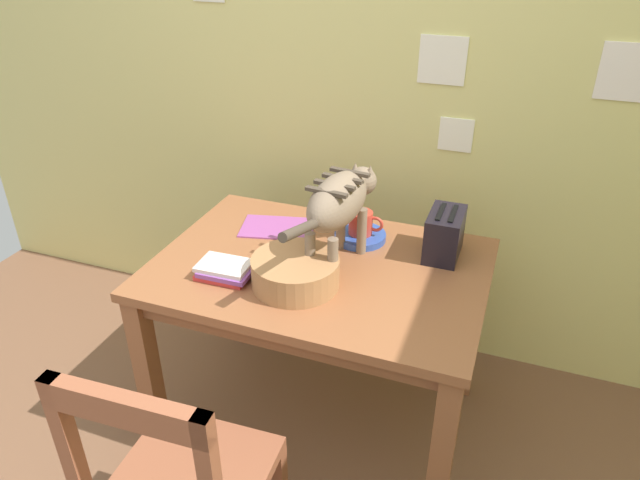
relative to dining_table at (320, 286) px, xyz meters
The scene contains 9 objects.
wall_rear 0.92m from the dining_table, 97.93° to the left, with size 4.29×0.11×2.50m.
dining_table is the anchor object (origin of this frame).
cat 0.34m from the dining_table, 30.37° to the left, with size 0.19×0.63×0.34m.
saucer_bowl 0.26m from the dining_table, 70.22° to the left, with size 0.20×0.20×0.03m, color #3052B4.
coffee_mug 0.29m from the dining_table, 69.46° to the left, with size 0.13×0.09×0.09m.
magazine 0.34m from the dining_table, 142.02° to the left, with size 0.29×0.19×0.01m, color #9B4A94.
book_stack 0.36m from the dining_table, 145.76° to the right, with size 0.19×0.14×0.05m.
wicker_basket 0.21m from the dining_table, 102.44° to the right, with size 0.30×0.30×0.10m.
toaster 0.49m from the dining_table, 28.90° to the left, with size 0.12×0.20×0.18m.
Camera 1 is at (0.71, -0.68, 1.84)m, focal length 32.51 mm.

